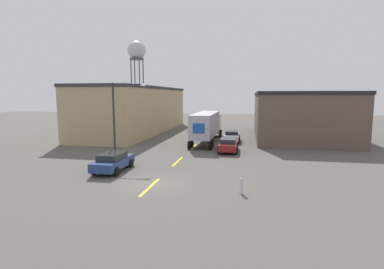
{
  "coord_description": "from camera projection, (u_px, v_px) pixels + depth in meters",
  "views": [
    {
      "loc": [
        6.25,
        -18.89,
        5.97
      ],
      "look_at": [
        0.56,
        11.22,
        1.97
      ],
      "focal_mm": 28.0,
      "sensor_mm": 36.0,
      "label": 1
    }
  ],
  "objects": [
    {
      "name": "ground_plane",
      "position": [
        153.0,
        184.0,
        20.32
      ],
      "size": [
        160.0,
        160.0,
        0.0
      ],
      "primitive_type": "plane",
      "color": "#56514C"
    },
    {
      "name": "parked_car_right_mid",
      "position": [
        228.0,
        145.0,
        31.87
      ],
      "size": [
        2.03,
        4.56,
        1.46
      ],
      "color": "maroon",
      "rests_on": "ground_plane"
    },
    {
      "name": "parked_car_right_far",
      "position": [
        232.0,
        136.0,
        38.8
      ],
      "size": [
        2.03,
        4.56,
        1.46
      ],
      "color": "silver",
      "rests_on": "ground_plane"
    },
    {
      "name": "warehouse_right",
      "position": [
        299.0,
        115.0,
        42.23
      ],
      "size": [
        12.07,
        19.82,
        6.46
      ],
      "color": "brown",
      "rests_on": "ground_plane"
    },
    {
      "name": "water_tower",
      "position": [
        137.0,
        52.0,
        75.38
      ],
      "size": [
        4.61,
        4.61,
        19.59
      ],
      "color": "#47474C",
      "rests_on": "ground_plane"
    },
    {
      "name": "parked_car_left_near",
      "position": [
        113.0,
        161.0,
        23.71
      ],
      "size": [
        2.03,
        4.56,
        1.46
      ],
      "color": "navy",
      "rests_on": "ground_plane"
    },
    {
      "name": "warehouse_left",
      "position": [
        137.0,
        109.0,
        49.26
      ],
      "size": [
        9.05,
        29.84,
        7.37
      ],
      "color": "tan",
      "rests_on": "ground_plane"
    },
    {
      "name": "fire_hydrant",
      "position": [
        241.0,
        186.0,
        18.22
      ],
      "size": [
        0.22,
        0.22,
        1.0
      ],
      "color": "silver",
      "rests_on": "ground_plane"
    },
    {
      "name": "semi_truck",
      "position": [
        207.0,
        124.0,
        38.53
      ],
      "size": [
        2.71,
        13.55,
        3.83
      ],
      "rotation": [
        0.0,
        0.0,
        -0.01
      ],
      "color": "silver",
      "rests_on": "ground_plane"
    },
    {
      "name": "road_centerline",
      "position": [
        178.0,
        161.0,
        27.3
      ],
      "size": [
        0.2,
        19.62,
        0.01
      ],
      "color": "yellow",
      "rests_on": "ground_plane"
    },
    {
      "name": "street_lamp",
      "position": [
        118.0,
        114.0,
        28.11
      ],
      "size": [
        3.34,
        0.32,
        7.15
      ],
      "color": "#2D2D30",
      "rests_on": "ground_plane"
    }
  ]
}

